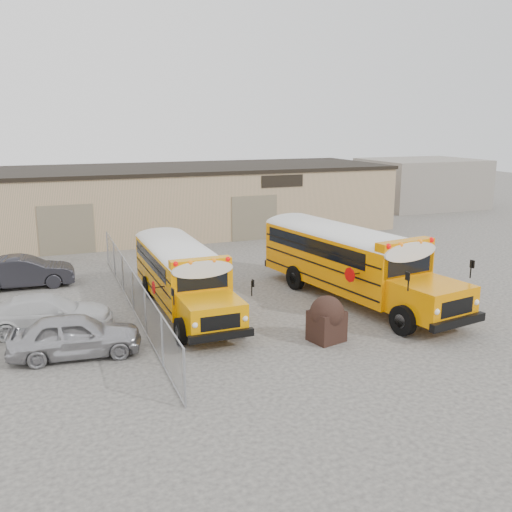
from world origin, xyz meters
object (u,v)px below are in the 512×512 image
object	(u,v)px
school_bus_right	(269,232)
car_dark	(24,272)
school_bus_left	(154,244)
tarp_bundle	(327,318)
car_silver	(75,335)
car_white	(48,313)

from	to	relation	value
school_bus_right	car_dark	distance (m)	12.62
school_bus_right	car_dark	size ratio (longest dim) A/B	2.50
school_bus_left	car_dark	xyz separation A→B (m)	(-6.33, -0.11, -0.88)
tarp_bundle	car_silver	xyz separation A→B (m)	(-8.63, 1.80, -0.13)
school_bus_left	car_silver	xyz separation A→B (m)	(-4.58, -9.66, -0.90)
tarp_bundle	car_white	xyz separation A→B (m)	(-9.45, 4.68, -0.17)
car_silver	car_white	xyz separation A→B (m)	(-0.82, 2.87, -0.04)
school_bus_right	tarp_bundle	xyz separation A→B (m)	(-2.19, -11.01, -1.03)
tarp_bundle	car_dark	world-z (taller)	tarp_bundle
school_bus_left	car_silver	bearing A→B (deg)	-115.38
school_bus_left	school_bus_right	bearing A→B (deg)	-4.11
school_bus_left	car_white	world-z (taller)	school_bus_left
car_dark	car_white	bearing A→B (deg)	-169.74
school_bus_left	car_silver	size ratio (longest dim) A/B	2.23
car_silver	car_dark	bearing A→B (deg)	15.87
car_silver	car_dark	size ratio (longest dim) A/B	0.95
school_bus_left	car_white	size ratio (longest dim) A/B	2.02
tarp_bundle	car_dark	xyz separation A→B (m)	(-10.37, 11.35, -0.11)
school_bus_left	car_white	distance (m)	8.72
car_silver	tarp_bundle	bearing A→B (deg)	-96.30
school_bus_left	tarp_bundle	size ratio (longest dim) A/B	5.74
car_dark	tarp_bundle	bearing A→B (deg)	-135.20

